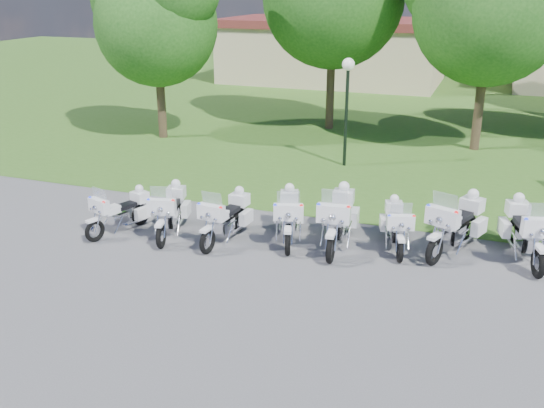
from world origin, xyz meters
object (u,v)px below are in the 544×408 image
(motorcycle_0, at_px, (121,211))
(motorcycle_4, at_px, (338,218))
(motorcycle_7, at_px, (526,231))
(motorcycle_6, at_px, (457,224))
(motorcycle_1, at_px, (170,210))
(lamp_post, at_px, (347,85))
(motorcycle_2, at_px, (226,217))
(motorcycle_5, at_px, (396,225))
(motorcycle_3, at_px, (289,216))

(motorcycle_0, distance_m, motorcycle_4, 5.77)
(motorcycle_0, bearing_deg, motorcycle_7, -150.81)
(motorcycle_4, relative_size, motorcycle_6, 1.06)
(motorcycle_1, distance_m, lamp_post, 8.66)
(motorcycle_1, xyz_separation_m, motorcycle_7, (8.79, 1.62, 0.06))
(motorcycle_6, bearing_deg, motorcycle_1, 32.80)
(motorcycle_1, xyz_separation_m, motorcycle_2, (1.58, 0.12, -0.01))
(motorcycle_1, xyz_separation_m, motorcycle_6, (7.19, 1.47, 0.08))
(motorcycle_4, relative_size, lamp_post, 0.68)
(motorcycle_2, bearing_deg, motorcycle_5, -160.37)
(motorcycle_7, height_order, lamp_post, lamp_post)
(motorcycle_3, height_order, motorcycle_5, motorcycle_3)
(motorcycle_1, xyz_separation_m, lamp_post, (2.77, 7.88, 2.29))
(motorcycle_3, bearing_deg, motorcycle_7, 171.41)
(motorcycle_3, bearing_deg, motorcycle_2, 3.82)
(motorcycle_1, relative_size, motorcycle_5, 1.09)
(motorcycle_5, bearing_deg, motorcycle_6, 174.99)
(motorcycle_2, relative_size, motorcycle_6, 0.93)
(motorcycle_0, bearing_deg, motorcycle_3, -148.27)
(motorcycle_3, distance_m, motorcycle_7, 5.78)
(motorcycle_3, bearing_deg, motorcycle_4, 166.84)
(motorcycle_7, bearing_deg, motorcycle_3, -6.65)
(motorcycle_1, relative_size, motorcycle_6, 0.92)
(motorcycle_2, xyz_separation_m, motorcycle_4, (2.79, 0.69, 0.10))
(motorcycle_7, bearing_deg, motorcycle_0, -4.68)
(motorcycle_3, height_order, lamp_post, lamp_post)
(motorcycle_3, height_order, motorcycle_4, motorcycle_4)
(motorcycle_1, relative_size, motorcycle_2, 1.00)
(motorcycle_7, relative_size, lamp_post, 0.64)
(motorcycle_0, bearing_deg, motorcycle_2, -152.63)
(motorcycle_6, height_order, motorcycle_7, motorcycle_6)
(motorcycle_1, height_order, motorcycle_2, motorcycle_1)
(motorcycle_6, distance_m, motorcycle_7, 1.60)
(motorcycle_4, relative_size, motorcycle_7, 1.05)
(motorcycle_2, distance_m, lamp_post, 8.18)
(motorcycle_2, xyz_separation_m, motorcycle_5, (4.19, 1.07, -0.04))
(motorcycle_6, bearing_deg, motorcycle_3, 31.69)
(motorcycle_3, distance_m, motorcycle_4, 1.30)
(motorcycle_4, xyz_separation_m, motorcycle_7, (4.42, 0.81, -0.02))
(motorcycle_3, relative_size, motorcycle_4, 0.87)
(motorcycle_3, distance_m, lamp_post, 7.53)
(motorcycle_5, bearing_deg, motorcycle_3, -6.12)
(motorcycle_0, relative_size, motorcycle_3, 0.89)
(motorcycle_0, height_order, motorcycle_3, motorcycle_3)
(motorcycle_2, bearing_deg, motorcycle_1, 9.69)
(motorcycle_2, height_order, motorcycle_6, motorcycle_6)
(motorcycle_0, xyz_separation_m, motorcycle_2, (2.87, 0.47, 0.05))
(motorcycle_4, xyz_separation_m, lamp_post, (-1.59, 7.07, 2.21))
(motorcycle_7, xyz_separation_m, lamp_post, (-6.01, 6.25, 2.23))
(motorcycle_2, height_order, lamp_post, lamp_post)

